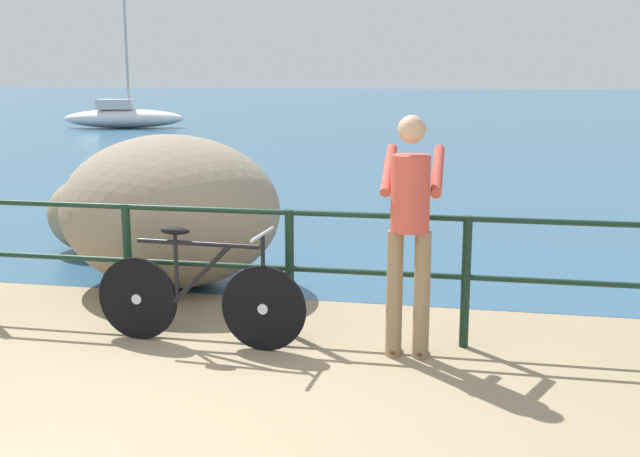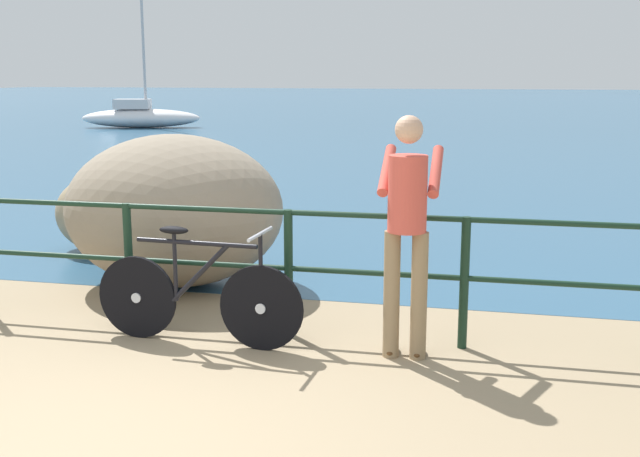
{
  "view_description": "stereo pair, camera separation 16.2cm",
  "coord_description": "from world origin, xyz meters",
  "views": [
    {
      "loc": [
        2.09,
        -3.69,
        2.08
      ],
      "look_at": [
        0.85,
        2.53,
        0.8
      ],
      "focal_mm": 43.81,
      "sensor_mm": 36.0,
      "label": 1
    },
    {
      "loc": [
        2.25,
        -3.66,
        2.08
      ],
      "look_at": [
        0.85,
        2.53,
        0.8
      ],
      "focal_mm": 43.81,
      "sensor_mm": 36.0,
      "label": 2
    }
  ],
  "objects": [
    {
      "name": "promenade_railing",
      "position": [
        -0.0,
        2.13,
        0.64
      ],
      "size": [
        9.67,
        0.07,
        1.02
      ],
      "color": "black",
      "rests_on": "ground_plane"
    },
    {
      "name": "sea_surface",
      "position": [
        0.0,
        48.11,
        0.0
      ],
      "size": [
        120.0,
        90.0,
        0.01
      ],
      "primitive_type": "cube",
      "color": "#2D5675",
      "rests_on": "ground_plane"
    },
    {
      "name": "bicycle",
      "position": [
        0.06,
        1.77,
        0.39
      ],
      "size": [
        1.7,
        0.48,
        0.92
      ],
      "rotation": [
        0.0,
        0.0,
        -0.06
      ],
      "color": "black",
      "rests_on": "ground_plane"
    },
    {
      "name": "person_at_railing",
      "position": [
        1.65,
        1.85,
        0.99
      ],
      "size": [
        0.45,
        0.64,
        1.78
      ],
      "rotation": [
        0.0,
        0.0,
        1.58
      ],
      "color": "#8C7251",
      "rests_on": "ground_plane"
    },
    {
      "name": "ground_plane",
      "position": [
        0.0,
        20.0,
        -0.05
      ],
      "size": [
        120.0,
        120.0,
        0.1
      ],
      "primitive_type": "cube",
      "color": "#937F60"
    },
    {
      "name": "sailboat",
      "position": [
        -10.83,
        23.63,
        0.42
      ],
      "size": [
        4.58,
        2.33,
        4.9
      ],
      "rotation": [
        0.0,
        0.0,
        0.24
      ],
      "color": "white",
      "rests_on": "sea_surface"
    },
    {
      "name": "breakwater_boulder_main",
      "position": [
        -0.8,
        3.37,
        0.74
      ],
      "size": [
        2.16,
        1.84,
        1.49
      ],
      "color": "gray",
      "rests_on": "ground"
    },
    {
      "name": "breakwater_boulder_left",
      "position": [
        -2.28,
        4.57,
        0.44
      ],
      "size": [
        1.01,
        0.84,
        0.88
      ],
      "color": "#968363",
      "rests_on": "ground"
    }
  ]
}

